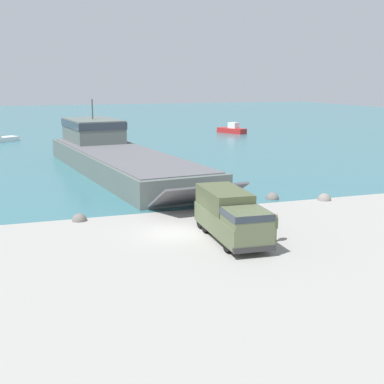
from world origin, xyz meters
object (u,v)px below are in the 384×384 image
moored_boat_a (232,130)px  military_truck (231,215)px  mooring_bollard (251,204)px  soldier_on_ramp (276,225)px  landing_craft (115,154)px

moored_boat_a → military_truck: bearing=-139.0°
military_truck → moored_boat_a: (26.88, 61.73, -0.86)m
mooring_bollard → military_truck: bearing=-124.7°
mooring_bollard → moored_boat_a: bearing=67.9°
military_truck → soldier_on_ramp: military_truck is taller
landing_craft → soldier_on_ramp: size_ratio=20.73×
soldier_on_ramp → mooring_bollard: size_ratio=2.12×
moored_boat_a → mooring_bollard: size_ratio=7.21×
soldier_on_ramp → mooring_bollard: soldier_on_ramp is taller
military_truck → soldier_on_ramp: bearing=63.0°
landing_craft → military_truck: (1.64, -28.02, -0.25)m
landing_craft → soldier_on_ramp: bearing=-88.4°
moored_boat_a → landing_craft: bearing=-155.7°
moored_boat_a → mooring_bollard: moored_boat_a is taller
military_truck → landing_craft: bearing=-173.4°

